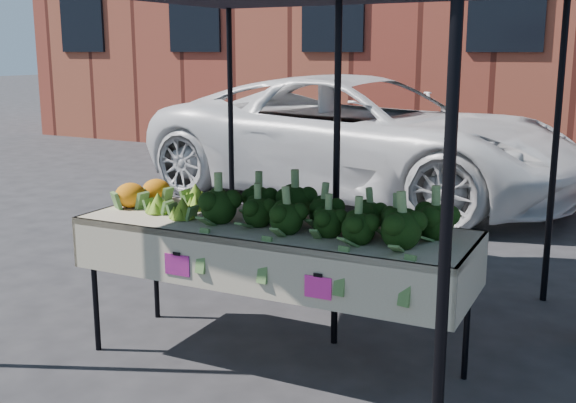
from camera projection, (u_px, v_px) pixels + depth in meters
The scene contains 6 objects.
ground at pixel (296, 364), 4.35m from camera, with size 90.00×90.00×0.00m, color #252527.
table at pixel (272, 295), 4.26m from camera, with size 2.43×0.90×0.90m.
canopy at pixel (294, 135), 4.61m from camera, with size 3.16×3.16×2.74m, color black, non-canonical shape.
broccoli_heap at pixel (323, 208), 4.01m from camera, with size 1.47×0.57×0.26m, color black.
romanesco_cluster at pixel (185, 196), 4.49m from camera, with size 0.43×0.57×0.20m, color #87A931.
cauliflower_pair at pixel (144, 191), 4.69m from camera, with size 0.23×0.43×0.18m, color orange.
Camera 1 is at (1.89, -3.57, 1.91)m, focal length 43.44 mm.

